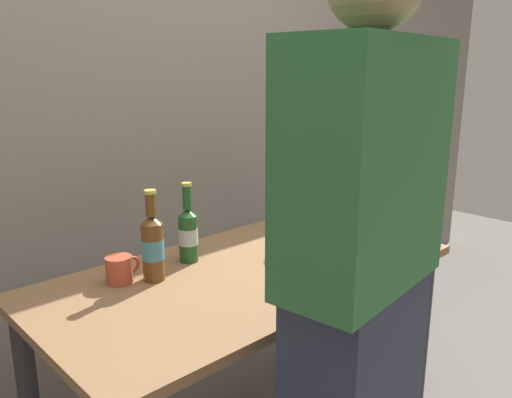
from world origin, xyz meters
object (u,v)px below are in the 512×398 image
Objects in this scene: laptop at (325,229)px; beer_bottle_dark at (188,233)px; coffee_mug at (120,269)px; beer_bottle_green at (153,246)px; person_figure at (358,303)px.

beer_bottle_dark is (-0.56, 0.19, 0.06)m from laptop.
coffee_mug is (-0.28, -0.00, -0.06)m from beer_bottle_dark.
coffee_mug is at bearing 148.31° from beer_bottle_green.
laptop is 0.22× the size of person_figure.
laptop is at bearing -18.87° from beer_bottle_dark.
beer_bottle_green reaches higher than beer_bottle_dark.
person_figure reaches higher than beer_bottle_green.
person_figure is at bearing -75.09° from coffee_mug.
beer_bottle_dark is at bearing 0.62° from coffee_mug.
coffee_mug is (-0.85, 0.19, -0.00)m from laptop.
laptop is 0.89m from person_figure.
beer_bottle_green is at bearing 170.13° from laptop.
person_figure is (0.12, -0.74, 0.01)m from beer_bottle_green.
beer_bottle_dark is 0.29m from coffee_mug.
beer_bottle_dark is 0.96× the size of beer_bottle_green.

